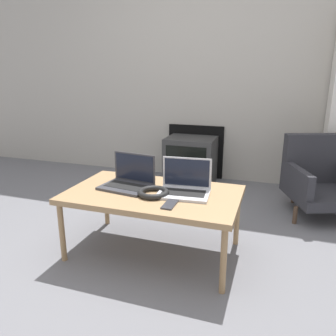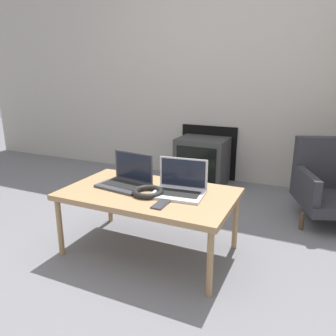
{
  "view_description": "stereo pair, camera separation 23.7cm",
  "coord_description": "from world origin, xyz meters",
  "px_view_note": "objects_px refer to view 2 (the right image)",
  "views": [
    {
      "loc": [
        0.73,
        -1.6,
        1.17
      ],
      "look_at": [
        0.0,
        0.56,
        0.51
      ],
      "focal_mm": 35.0,
      "sensor_mm": 36.0,
      "label": 1
    },
    {
      "loc": [
        0.95,
        -1.51,
        1.17
      ],
      "look_at": [
        0.0,
        0.56,
        0.51
      ],
      "focal_mm": 35.0,
      "sensor_mm": 36.0,
      "label": 2
    }
  ],
  "objects_px": {
    "phone": "(161,205)",
    "headphones": "(148,192)",
    "tv": "(202,161)",
    "armchair": "(331,183)",
    "laptop_left": "(127,179)",
    "laptop_right": "(180,187)"
  },
  "relations": [
    {
      "from": "phone",
      "to": "laptop_left",
      "type": "bearing_deg",
      "value": 148.21
    },
    {
      "from": "phone",
      "to": "armchair",
      "type": "xyz_separation_m",
      "value": [
        0.93,
        1.27,
        -0.13
      ]
    },
    {
      "from": "laptop_right",
      "to": "armchair",
      "type": "relative_size",
      "value": 0.47
    },
    {
      "from": "headphones",
      "to": "phone",
      "type": "xyz_separation_m",
      "value": [
        0.15,
        -0.12,
        -0.01
      ]
    },
    {
      "from": "laptop_left",
      "to": "armchair",
      "type": "height_order",
      "value": "armchair"
    },
    {
      "from": "laptop_left",
      "to": "tv",
      "type": "height_order",
      "value": "laptop_left"
    },
    {
      "from": "laptop_right",
      "to": "headphones",
      "type": "distance_m",
      "value": 0.21
    },
    {
      "from": "phone",
      "to": "tv",
      "type": "height_order",
      "value": "tv"
    },
    {
      "from": "laptop_left",
      "to": "laptop_right",
      "type": "distance_m",
      "value": 0.39
    },
    {
      "from": "laptop_left",
      "to": "tv",
      "type": "bearing_deg",
      "value": 96.41
    },
    {
      "from": "laptop_left",
      "to": "laptop_right",
      "type": "relative_size",
      "value": 1.03
    },
    {
      "from": "headphones",
      "to": "armchair",
      "type": "xyz_separation_m",
      "value": [
        1.08,
        1.15,
        -0.14
      ]
    },
    {
      "from": "phone",
      "to": "armchair",
      "type": "bearing_deg",
      "value": 53.84
    },
    {
      "from": "laptop_left",
      "to": "laptop_right",
      "type": "xyz_separation_m",
      "value": [
        0.39,
        0.0,
        0.0
      ]
    },
    {
      "from": "tv",
      "to": "phone",
      "type": "bearing_deg",
      "value": -79.24
    },
    {
      "from": "phone",
      "to": "headphones",
      "type": "bearing_deg",
      "value": 140.45
    },
    {
      "from": "laptop_right",
      "to": "headphones",
      "type": "bearing_deg",
      "value": -154.65
    },
    {
      "from": "tv",
      "to": "armchair",
      "type": "bearing_deg",
      "value": -19.17
    },
    {
      "from": "headphones",
      "to": "tv",
      "type": "relative_size",
      "value": 0.38
    },
    {
      "from": "headphones",
      "to": "tv",
      "type": "distance_m",
      "value": 1.61
    },
    {
      "from": "headphones",
      "to": "phone",
      "type": "distance_m",
      "value": 0.19
    },
    {
      "from": "headphones",
      "to": "tv",
      "type": "bearing_deg",
      "value": 96.31
    }
  ]
}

